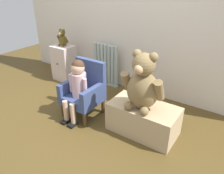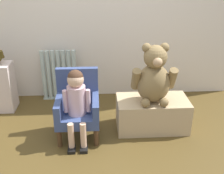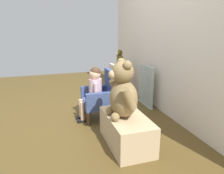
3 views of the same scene
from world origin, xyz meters
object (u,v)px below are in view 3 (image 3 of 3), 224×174
Objects in this scene: small_dresser at (119,79)px; small_teddy_bear at (120,58)px; radiator at (146,86)px; low_bench at (126,130)px; large_teddy_bear at (123,92)px; child_figure at (94,86)px; child_armchair at (102,96)px.

small_dresser is 2.14× the size of small_teddy_bear.
radiator is 1.25m from low_bench.
small_dresser is 1.77m from large_teddy_bear.
small_dresser is 0.94× the size of large_teddy_bear.
large_teddy_bear is at bearing -18.10° from small_dresser.
small_teddy_bear is (-1.66, 0.52, 0.51)m from low_bench.
child_figure reaches higher than small_dresser.
large_teddy_bear is (0.73, 0.13, 0.12)m from child_figure.
low_bench is (0.74, 0.17, -0.30)m from child_figure.
radiator is at bearing 17.79° from small_teddy_bear.
large_teddy_bear reaches higher than small_dresser.
small_dresser is at bearing 161.90° from large_teddy_bear.
child_figure is 1.20× the size of large_teddy_bear.
small_teddy_bear is (-0.91, 0.69, 0.21)m from child_figure.
large_teddy_bear is 1.74m from small_teddy_bear.
low_bench is 2.77× the size of small_teddy_bear.
child_armchair is at bearing -32.34° from small_teddy_bear.
low_bench is at bearing 12.90° from child_figure.
child_armchair reaches higher than small_dresser.
large_teddy_bear is at bearing -37.41° from radiator.
child_armchair is at bearing -31.38° from small_dresser.
child_armchair is (0.27, -0.78, -0.01)m from radiator.
child_armchair is 0.19m from child_figure.
large_teddy_bear reaches higher than child_armchair.
child_armchair is (0.92, -0.56, 0.03)m from small_dresser.
small_dresser is at bearing -161.38° from radiator.
radiator is 0.83m from child_armchair.
radiator reaches higher than small_dresser.
low_bench is at bearing -35.60° from radiator.
small_dresser is (-0.66, -0.22, -0.04)m from radiator.
child_figure reaches higher than child_armchair.
small_teddy_bear reaches higher than child_figure.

